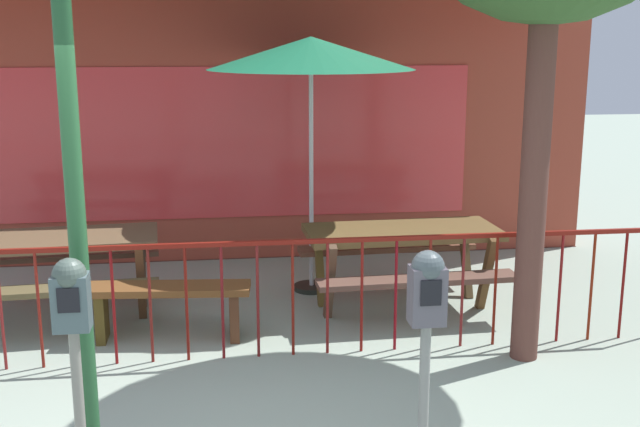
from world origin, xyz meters
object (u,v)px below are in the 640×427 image
at_px(picnic_table_right, 402,245).
at_px(patio_umbrella, 311,55).
at_px(patio_bench, 167,300).
at_px(parking_meter_near, 426,314).
at_px(street_lamp, 61,4).
at_px(picnic_table_left, 57,254).
at_px(parking_meter_far, 73,322).

relative_size(picnic_table_right, patio_umbrella, 0.73).
distance_m(patio_bench, parking_meter_near, 3.21).
height_order(parking_meter_near, street_lamp, street_lamp).
height_order(patio_bench, parking_meter_near, parking_meter_near).
xyz_separation_m(picnic_table_right, patio_bench, (-2.15, -0.54, -0.26)).
bearing_deg(picnic_table_left, picnic_table_right, -2.24).
distance_m(picnic_table_left, parking_meter_near, 4.25).
bearing_deg(picnic_table_left, patio_bench, -33.08).
bearing_deg(patio_bench, parking_meter_near, -61.07).
bearing_deg(parking_meter_far, parking_meter_near, -4.42).
xyz_separation_m(patio_bench, parking_meter_near, (1.51, -2.72, 0.79)).
bearing_deg(parking_meter_far, patio_umbrella, 66.15).
relative_size(picnic_table_left, patio_umbrella, 0.75).
xyz_separation_m(picnic_table_left, street_lamp, (0.72, -2.94, 2.09)).
distance_m(patio_bench, street_lamp, 3.28).
distance_m(picnic_table_left, street_lamp, 3.67).
bearing_deg(parking_meter_near, picnic_table_left, 126.67).
xyz_separation_m(picnic_table_right, patio_umbrella, (-0.78, 0.63, 1.75)).
bearing_deg(parking_meter_near, patio_umbrella, 92.00).
height_order(picnic_table_left, parking_meter_far, parking_meter_far).
relative_size(picnic_table_right, parking_meter_near, 1.25).
xyz_separation_m(picnic_table_right, parking_meter_near, (-0.65, -3.26, 0.53)).
distance_m(patio_umbrella, street_lamp, 3.84).
bearing_deg(parking_meter_far, street_lamp, 90.45).
distance_m(picnic_table_left, patio_umbrella, 3.00).
height_order(patio_umbrella, parking_meter_near, patio_umbrella).
distance_m(parking_meter_far, street_lamp, 1.59).
bearing_deg(street_lamp, patio_bench, 82.68).
xyz_separation_m(picnic_table_left, picnic_table_right, (3.17, -0.12, 0.00)).
height_order(parking_meter_far, street_lamp, street_lamp).
bearing_deg(patio_bench, picnic_table_left, 146.92).
relative_size(picnic_table_right, patio_bench, 1.30).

